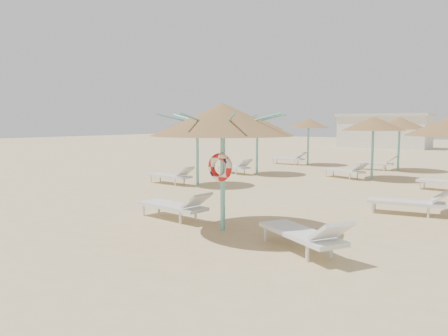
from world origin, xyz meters
The scene contains 6 objects.
ground centered at (0.00, 0.00, 0.00)m, with size 120.00×120.00×0.00m, color tan.
main_palapa centered at (0.22, -0.24, 2.49)m, with size 3.19×3.19×2.86m.
lounger_main_a centered at (-1.36, -0.05, 0.37)m, with size 2.17×0.84×0.77m.
lounger_main_b centered at (2.48, -0.75, 0.38)m, with size 2.21×1.62×0.79m.
palapa_field centered at (0.32, 10.72, 2.30)m, with size 14.56×13.93×2.69m.
service_hut centered at (-6.00, 35.00, 1.64)m, with size 8.40×4.40×3.25m.
Camera 1 is at (5.88, -8.10, 2.44)m, focal length 35.00 mm.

